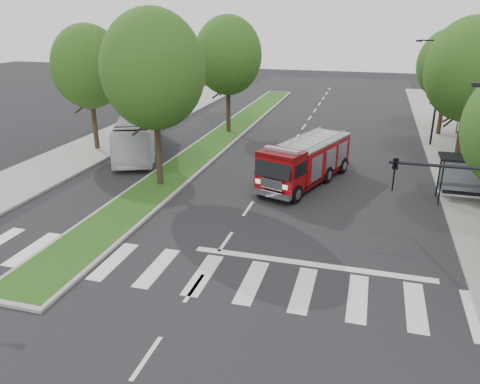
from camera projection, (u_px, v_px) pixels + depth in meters
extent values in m
plane|color=black|center=(226.00, 242.00, 21.30)|extent=(140.00, 140.00, 0.00)
cube|color=gray|center=(76.00, 156.00, 33.94)|extent=(5.00, 80.00, 0.15)
cube|color=gray|center=(222.00, 137.00, 38.98)|extent=(3.00, 50.00, 0.14)
cube|color=#1A4012|center=(222.00, 136.00, 38.95)|extent=(2.60, 49.50, 0.02)
cylinder|color=black|center=(441.00, 183.00, 25.02)|extent=(0.08, 0.08, 2.50)
cylinder|color=black|center=(439.00, 176.00, 26.10)|extent=(0.08, 0.08, 2.50)
cube|color=black|center=(472.00, 158.00, 24.74)|extent=(3.20, 1.60, 0.12)
cube|color=#8C99A5|center=(466.00, 177.00, 25.82)|extent=(2.80, 0.04, 1.80)
cube|color=black|center=(465.00, 194.00, 25.46)|extent=(2.40, 0.40, 0.08)
cylinder|color=black|center=(460.00, 138.00, 30.19)|extent=(0.36, 0.36, 4.40)
ellipsoid|color=#173D10|center=(472.00, 70.00, 28.65)|extent=(5.60, 5.60, 6.44)
cylinder|color=black|center=(441.00, 112.00, 39.25)|extent=(0.36, 0.36, 3.96)
ellipsoid|color=#173D10|center=(449.00, 65.00, 37.87)|extent=(5.00, 5.00, 5.75)
cylinder|color=black|center=(158.00, 149.00, 27.39)|extent=(0.36, 0.36, 4.62)
ellipsoid|color=#173D10|center=(153.00, 70.00, 25.78)|extent=(5.80, 5.80, 6.67)
cylinder|color=black|center=(228.00, 107.00, 40.02)|extent=(0.36, 0.36, 4.40)
ellipsoid|color=#173D10|center=(228.00, 55.00, 38.48)|extent=(5.60, 5.60, 6.44)
cylinder|color=black|center=(95.00, 123.00, 34.89)|extent=(0.36, 0.36, 4.18)
ellipsoid|color=#173D10|center=(88.00, 67.00, 33.44)|extent=(5.20, 5.20, 5.98)
cube|color=black|center=(480.00, 85.00, 13.15)|extent=(0.45, 0.20, 0.12)
cylinder|color=black|center=(458.00, 167.00, 14.07)|extent=(4.00, 0.10, 0.10)
imported|color=black|center=(394.00, 175.00, 14.67)|extent=(0.18, 0.22, 1.10)
cylinder|color=black|center=(437.00, 95.00, 35.19)|extent=(0.16, 0.16, 8.00)
cylinder|color=black|center=(432.00, 40.00, 34.03)|extent=(1.80, 0.10, 0.10)
cube|color=black|center=(419.00, 41.00, 34.27)|extent=(0.45, 0.20, 0.12)
cube|color=#520406|center=(305.00, 175.00, 28.55)|extent=(4.88, 8.33, 0.24)
cube|color=maroon|center=(312.00, 157.00, 28.78)|extent=(4.25, 6.54, 1.90)
cube|color=maroon|center=(281.00, 172.00, 25.94)|extent=(2.81, 2.40, 2.00)
cube|color=#B2B2B7|center=(312.00, 141.00, 28.42)|extent=(4.25, 6.54, 0.11)
cylinder|color=#B2B2B7|center=(300.00, 136.00, 28.81)|extent=(1.97, 5.42, 0.10)
cylinder|color=#B2B2B7|center=(326.00, 140.00, 27.90)|extent=(1.97, 5.42, 0.10)
cube|color=silver|center=(270.00, 193.00, 25.43)|extent=(2.45, 1.13, 0.33)
cube|color=#8C99A5|center=(282.00, 150.00, 25.48)|extent=(2.09, 1.00, 0.17)
cylinder|color=black|center=(261.00, 186.00, 26.65)|extent=(0.66, 1.10, 1.05)
cylinder|color=black|center=(295.00, 194.00, 25.48)|extent=(0.66, 1.10, 1.05)
cylinder|color=black|center=(295.00, 168.00, 29.71)|extent=(0.66, 1.10, 1.05)
cylinder|color=black|center=(327.00, 175.00, 28.53)|extent=(0.66, 1.10, 1.05)
cylinder|color=black|center=(312.00, 160.00, 31.45)|extent=(0.66, 1.10, 1.05)
cylinder|color=black|center=(342.00, 165.00, 30.28)|extent=(0.66, 1.10, 1.05)
imported|color=silver|center=(139.00, 132.00, 34.57)|extent=(6.39, 11.02, 3.02)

